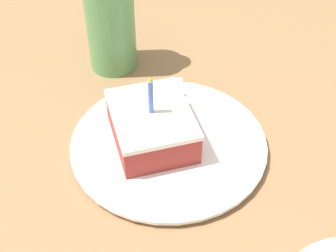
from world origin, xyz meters
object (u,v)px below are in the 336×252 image
(bottle, at_px, (110,16))
(fork, at_px, (182,111))
(cake_slice, at_px, (152,126))
(plate, at_px, (168,142))

(bottle, bearing_deg, fork, -67.06)
(cake_slice, bearing_deg, bottle, 93.55)
(plate, height_order, bottle, bottle)
(fork, distance_m, bottle, 0.20)
(cake_slice, distance_m, fork, 0.08)
(plate, height_order, fork, fork)
(bottle, bearing_deg, cake_slice, -86.45)
(plate, xyz_separation_m, fork, (0.04, 0.05, 0.01))
(plate, relative_size, cake_slice, 2.14)
(bottle, bearing_deg, plate, -80.96)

